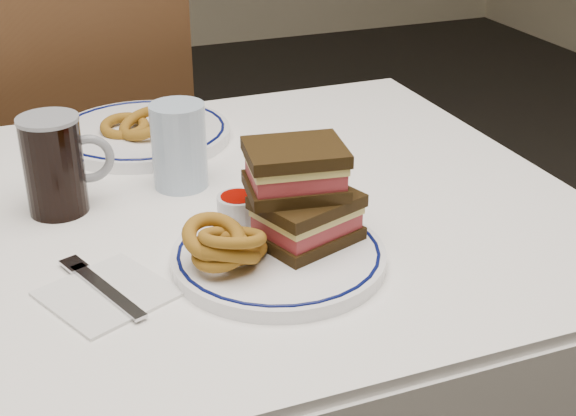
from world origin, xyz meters
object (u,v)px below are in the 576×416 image
object	(u,v)px
main_plate	(279,256)
far_plate	(143,133)
reuben_sandwich	(301,194)
beer_mug	(56,164)
chair_far	(85,160)

from	to	relation	value
main_plate	far_plate	bearing A→B (deg)	98.30
far_plate	reuben_sandwich	bearing A→B (deg)	-76.62
beer_mug	far_plate	distance (m)	0.28
beer_mug	far_plate	xyz separation A→B (m)	(0.16, 0.22, -0.06)
main_plate	far_plate	xyz separation A→B (m)	(-0.07, 0.46, 0.00)
chair_far	far_plate	size ratio (longest dim) A/B	3.28
reuben_sandwich	far_plate	bearing A→B (deg)	103.38
chair_far	main_plate	xyz separation A→B (m)	(0.11, -0.97, 0.24)
reuben_sandwich	beer_mug	world-z (taller)	reuben_sandwich
chair_far	far_plate	bearing A→B (deg)	-84.85
main_plate	reuben_sandwich	distance (m)	0.08
reuben_sandwich	far_plate	world-z (taller)	reuben_sandwich
beer_mug	main_plate	bearing A→B (deg)	-46.88
beer_mug	chair_far	bearing A→B (deg)	81.05
chair_far	reuben_sandwich	distance (m)	1.01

